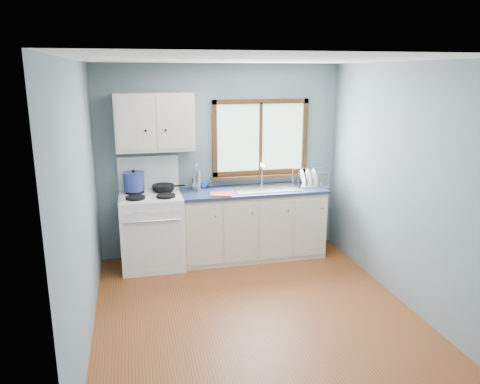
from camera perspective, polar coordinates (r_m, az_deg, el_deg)
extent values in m
cube|color=brown|center=(4.96, 1.87, -14.58)|extent=(3.20, 3.60, 0.02)
cube|color=white|center=(4.34, 2.15, 15.96)|extent=(3.20, 3.60, 0.02)
cube|color=slate|center=(6.21, -2.37, 3.81)|extent=(3.20, 0.02, 2.50)
cube|color=slate|center=(2.87, 11.58, -9.38)|extent=(3.20, 0.02, 2.50)
cube|color=slate|center=(4.36, -18.89, -1.57)|extent=(0.02, 3.60, 2.50)
cube|color=slate|center=(5.13, 19.62, 0.71)|extent=(0.02, 3.60, 2.50)
cube|color=white|center=(5.97, -10.67, -4.71)|extent=(0.76, 0.65, 0.92)
cube|color=white|center=(6.09, -11.11, 2.28)|extent=(0.76, 0.05, 0.44)
cube|color=silver|center=(5.84, -10.88, -0.40)|extent=(0.72, 0.59, 0.01)
cylinder|color=black|center=(5.69, -12.63, -0.68)|extent=(0.23, 0.23, 0.03)
cylinder|color=black|center=(5.70, -9.02, -0.48)|extent=(0.23, 0.23, 0.03)
cylinder|color=black|center=(5.98, -12.68, 0.05)|extent=(0.23, 0.23, 0.03)
cylinder|color=black|center=(5.99, -9.24, 0.24)|extent=(0.23, 0.23, 0.03)
cylinder|color=silver|center=(5.57, -10.61, -3.52)|extent=(0.66, 0.02, 0.02)
cube|color=silver|center=(5.69, -10.48, -6.33)|extent=(0.66, 0.01, 0.55)
cube|color=beige|center=(6.18, 1.51, -3.99)|extent=(1.85, 0.60, 0.88)
cube|color=black|center=(6.34, 1.44, -7.36)|extent=(1.85, 0.54, 0.08)
cube|color=#1D2747|center=(6.05, 1.54, 0.15)|extent=(1.89, 0.64, 0.04)
cube|color=silver|center=(6.09, 3.18, 0.45)|extent=(0.84, 0.46, 0.01)
cube|color=silver|center=(6.06, 1.35, -0.32)|extent=(0.36, 0.40, 0.14)
cube|color=silver|center=(6.17, 4.95, -0.11)|extent=(0.36, 0.40, 0.14)
cylinder|color=silver|center=(6.25, 2.68, 2.10)|extent=(0.02, 0.02, 0.28)
cylinder|color=silver|center=(6.16, 2.87, 3.15)|extent=(0.02, 0.16, 0.02)
sphere|color=silver|center=(6.22, 2.70, 3.36)|extent=(0.04, 0.04, 0.04)
cube|color=#9EC6A8|center=(6.26, 2.49, 6.68)|extent=(1.22, 0.01, 0.92)
cube|color=#432611|center=(6.19, 2.58, 10.97)|extent=(1.30, 0.05, 0.06)
cube|color=#432611|center=(6.32, 2.49, 2.43)|extent=(1.30, 0.05, 0.06)
cube|color=#432611|center=(6.10, -3.11, 6.47)|extent=(0.06, 0.05, 1.00)
cube|color=#432611|center=(6.43, 7.90, 6.77)|extent=(0.06, 0.05, 1.00)
cube|color=#432611|center=(6.24, 2.53, 6.65)|extent=(0.03, 0.05, 0.92)
cube|color=#432611|center=(6.30, 2.56, 1.93)|extent=(1.36, 0.10, 0.03)
cube|color=beige|center=(5.85, -10.38, 8.38)|extent=(0.95, 0.32, 0.70)
cube|color=beige|center=(5.68, -12.70, 8.09)|extent=(0.44, 0.01, 0.62)
cube|color=beige|center=(5.70, -7.88, 8.33)|extent=(0.44, 0.01, 0.62)
sphere|color=black|center=(5.68, -11.44, 7.34)|extent=(0.03, 0.03, 0.03)
sphere|color=black|center=(5.69, -9.05, 7.46)|extent=(0.03, 0.03, 0.03)
cylinder|color=black|center=(5.97, -9.35, 0.62)|extent=(0.29, 0.29, 0.05)
cube|color=black|center=(6.00, -7.48, 0.76)|extent=(0.16, 0.04, 0.02)
cylinder|color=navy|center=(5.95, -12.81, 1.22)|extent=(0.31, 0.31, 0.22)
cylinder|color=navy|center=(5.93, -12.87, 2.29)|extent=(0.32, 0.32, 0.01)
sphere|color=black|center=(5.92, -12.88, 2.48)|extent=(0.05, 0.05, 0.04)
cylinder|color=silver|center=(6.07, -5.40, 1.09)|extent=(0.15, 0.15, 0.16)
cylinder|color=silver|center=(6.05, -5.27, 2.64)|extent=(0.01, 0.01, 0.23)
cylinder|color=silver|center=(6.03, -5.68, 2.81)|extent=(0.01, 0.01, 0.28)
cylinder|color=silver|center=(6.01, -5.36, 2.47)|extent=(0.01, 0.01, 0.21)
cylinder|color=silver|center=(5.96, -5.14, 1.43)|extent=(0.08, 0.08, 0.27)
imported|color=#134DB3|center=(6.08, -4.48, 1.48)|extent=(0.12, 0.12, 0.23)
cube|color=#CD4F2C|center=(5.76, -2.36, -0.29)|extent=(0.30, 0.24, 0.02)
cube|color=silver|center=(6.34, 8.53, 0.90)|extent=(0.45, 0.36, 0.02)
cylinder|color=silver|center=(6.12, 7.15, 1.36)|extent=(0.01, 0.01, 0.20)
cylinder|color=silver|center=(6.24, 10.73, 1.47)|extent=(0.01, 0.01, 0.20)
cylinder|color=silver|center=(6.40, 6.44, 1.97)|extent=(0.01, 0.01, 0.20)
cylinder|color=silver|center=(6.52, 9.88, 2.06)|extent=(0.01, 0.01, 0.20)
cylinder|color=silver|center=(6.15, 9.00, 2.33)|extent=(0.40, 0.04, 0.01)
cylinder|color=silver|center=(6.44, 8.20, 2.90)|extent=(0.40, 0.04, 0.01)
cylinder|color=white|center=(6.29, 7.68, 1.79)|extent=(0.08, 0.23, 0.22)
cylinder|color=white|center=(6.31, 8.38, 1.81)|extent=(0.08, 0.23, 0.22)
cylinder|color=white|center=(6.33, 9.09, 1.83)|extent=(0.08, 0.23, 0.22)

